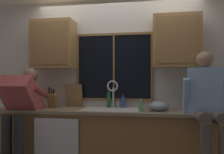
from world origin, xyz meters
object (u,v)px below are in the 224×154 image
(mixing_bowl, at_px, (158,106))
(bottle_tall_clear, at_px, (109,99))
(person_standing, at_px, (20,109))
(bottle_green_glass, at_px, (123,102))
(person_sitting_on_counter, at_px, (207,99))
(cutting_board, at_px, (74,96))
(soap_dispenser, at_px, (141,106))
(knife_block, at_px, (53,100))

(mixing_bowl, xyz_separation_m, bottle_tall_clear, (-0.71, 0.22, 0.06))
(mixing_bowl, height_order, bottle_tall_clear, bottle_tall_clear)
(person_standing, height_order, bottle_green_glass, person_standing)
(person_sitting_on_counter, distance_m, cutting_board, 1.87)
(person_sitting_on_counter, relative_size, soap_dispenser, 7.66)
(cutting_board, height_order, bottle_green_glass, cutting_board)
(person_standing, relative_size, soap_dispenser, 9.17)
(bottle_tall_clear, bearing_deg, person_standing, -157.20)
(cutting_board, bearing_deg, bottle_tall_clear, -3.14)
(person_sitting_on_counter, height_order, soap_dispenser, person_sitting_on_counter)
(mixing_bowl, distance_m, soap_dispenser, 0.24)
(soap_dispenser, relative_size, bottle_tall_clear, 0.55)
(cutting_board, distance_m, mixing_bowl, 1.28)
(person_sitting_on_counter, xyz_separation_m, cutting_board, (-1.80, 0.48, -0.02))
(person_standing, xyz_separation_m, knife_block, (0.31, 0.35, 0.09))
(person_standing, distance_m, bottle_green_glass, 1.43)
(person_standing, distance_m, mixing_bowl, 1.85)
(soap_dispenser, bearing_deg, person_sitting_on_counter, -10.32)
(bottle_green_glass, bearing_deg, cutting_board, 179.41)
(bottle_green_glass, height_order, bottle_tall_clear, bottle_tall_clear)
(cutting_board, distance_m, bottle_tall_clear, 0.55)
(bottle_green_glass, bearing_deg, soap_dispenser, -51.15)
(person_standing, distance_m, person_sitting_on_counter, 2.39)
(knife_block, relative_size, cutting_board, 0.93)
(mixing_bowl, xyz_separation_m, soap_dispenser, (-0.23, -0.09, 0.00))
(person_sitting_on_counter, distance_m, bottle_tall_clear, 1.34)
(cutting_board, relative_size, bottle_tall_clear, 1.15)
(bottle_tall_clear, bearing_deg, bottle_green_glass, 6.00)
(soap_dispenser, relative_size, bottle_green_glass, 0.86)
(knife_block, bearing_deg, bottle_green_glass, 8.26)
(soap_dispenser, height_order, bottle_green_glass, bottle_green_glass)
(person_sitting_on_counter, relative_size, cutting_board, 3.66)
(person_standing, xyz_separation_m, bottle_tall_clear, (1.13, 0.47, 0.10))
(mixing_bowl, bearing_deg, cutting_board, 168.71)
(knife_block, height_order, bottle_green_glass, knife_block)
(knife_block, bearing_deg, mixing_bowl, -3.50)
(person_sitting_on_counter, xyz_separation_m, mixing_bowl, (-0.56, 0.24, -0.12))
(knife_block, relative_size, mixing_bowl, 1.16)
(person_sitting_on_counter, xyz_separation_m, bottle_tall_clear, (-1.26, 0.45, -0.06))
(person_standing, distance_m, soap_dispenser, 1.61)
(person_standing, bearing_deg, soap_dispenser, 5.72)
(knife_block, xyz_separation_m, mixing_bowl, (1.52, -0.09, -0.05))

